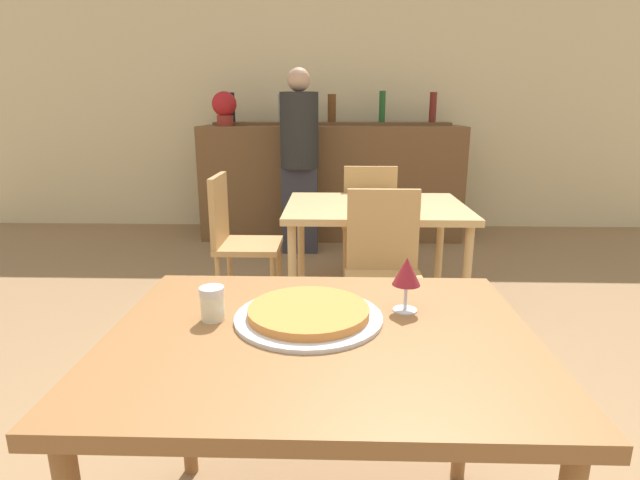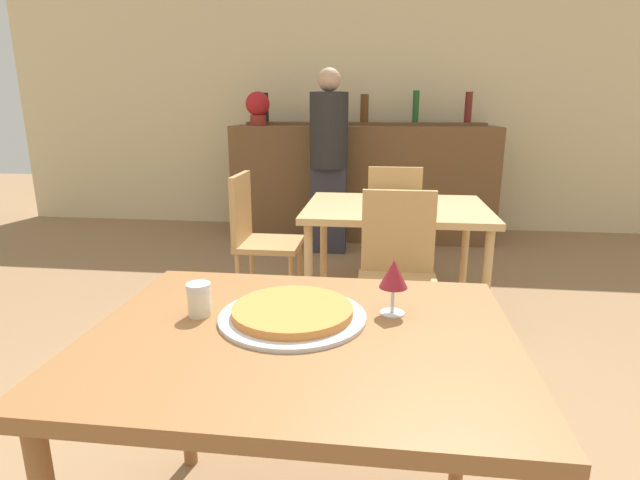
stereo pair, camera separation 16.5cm
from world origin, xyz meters
The scene contains 13 objects.
wall_back centered at (0.00, 4.39, 1.40)m, with size 8.00×0.05×2.80m.
dining_table_near centered at (0.00, 0.00, 0.67)m, with size 1.11×0.87×0.75m.
dining_table_far centered at (0.29, 1.88, 0.65)m, with size 1.11×0.87×0.72m.
bar_counter centered at (0.00, 3.88, 0.56)m, with size 2.60×0.56×1.13m.
bar_back_shelf centered at (0.01, 4.02, 1.19)m, with size 2.39×0.24×0.34m.
chair_far_side_front centered at (0.29, 1.28, 0.52)m, with size 0.40×0.40×0.90m.
chair_far_side_back centered at (0.29, 2.48, 0.52)m, with size 0.40×0.40×0.90m.
chair_far_side_left centered at (-0.59, 1.88, 0.52)m, with size 0.40×0.40×0.90m.
pizza_tray centered at (-0.04, 0.08, 0.77)m, with size 0.41×0.41×0.04m.
cheese_shaker centered at (-0.30, 0.07, 0.80)m, with size 0.07×0.07×0.09m.
person_standing centered at (-0.28, 3.30, 0.89)m, with size 0.34×0.34×1.64m.
wine_glass centered at (0.24, 0.15, 0.87)m, with size 0.08×0.08×0.16m.
potted_plant centered at (-1.05, 3.83, 1.31)m, with size 0.24×0.24×0.33m.
Camera 1 is at (0.03, -1.19, 1.32)m, focal length 28.00 mm.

